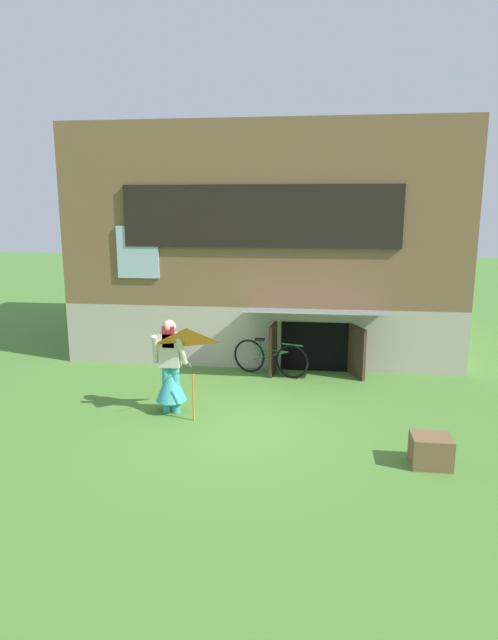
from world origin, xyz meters
TOP-DOWN VIEW (x-y plane):
  - ground_plane at (0.00, 0.00)m, footprint 60.00×60.00m
  - log_house at (0.00, 5.56)m, footprint 8.60×6.25m
  - person at (-1.22, 0.30)m, footprint 0.61×0.52m
  - kite at (-0.80, -0.23)m, footprint 0.92×0.97m
  - bicycle_green at (0.27, 2.57)m, footprint 1.59×0.57m
  - wooden_crate at (2.75, -1.12)m, footprint 0.53×0.45m

SIDE VIEW (x-z plane):
  - ground_plane at x=0.00m, z-range 0.00..0.00m
  - wooden_crate at x=2.75m, z-range 0.00..0.42m
  - bicycle_green at x=0.27m, z-range -0.01..0.75m
  - person at x=-1.22m, z-range -0.13..1.48m
  - kite at x=-0.80m, z-range 0.49..1.97m
  - log_house at x=0.00m, z-range 0.00..5.15m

